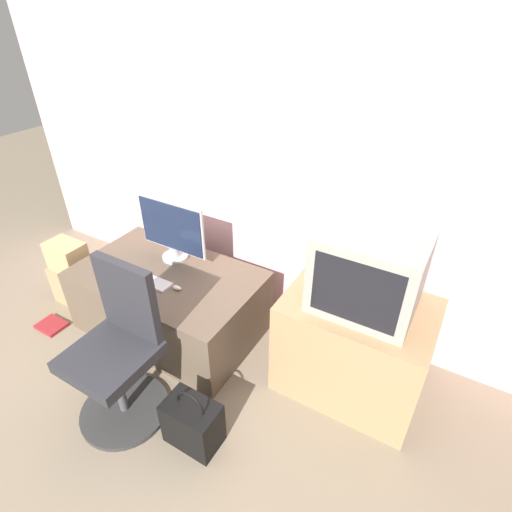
{
  "coord_description": "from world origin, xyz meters",
  "views": [
    {
      "loc": [
        1.31,
        -0.87,
        2.08
      ],
      "look_at": [
        0.28,
        0.88,
        0.73
      ],
      "focal_mm": 28.0,
      "sensor_mm": 36.0,
      "label": 1
    }
  ],
  "objects_px": {
    "main_monitor": "(172,230)",
    "book": "(52,325)",
    "mouse": "(177,288)",
    "office_chair": "(120,356)",
    "handbag": "(193,423)",
    "keyboard": "(147,280)",
    "crt_tv": "(368,271)",
    "cardboard_box_lower": "(76,284)"
  },
  "relations": [
    {
      "from": "book",
      "to": "cardboard_box_lower",
      "type": "bearing_deg",
      "value": 103.06
    },
    {
      "from": "handbag",
      "to": "book",
      "type": "relative_size",
      "value": 1.92
    },
    {
      "from": "mouse",
      "to": "keyboard",
      "type": "bearing_deg",
      "value": -174.07
    },
    {
      "from": "cardboard_box_lower",
      "to": "office_chair",
      "type": "bearing_deg",
      "value": -25.05
    },
    {
      "from": "main_monitor",
      "to": "mouse",
      "type": "relative_size",
      "value": 8.24
    },
    {
      "from": "main_monitor",
      "to": "office_chair",
      "type": "bearing_deg",
      "value": -70.29
    },
    {
      "from": "main_monitor",
      "to": "handbag",
      "type": "height_order",
      "value": "main_monitor"
    },
    {
      "from": "mouse",
      "to": "handbag",
      "type": "height_order",
      "value": "mouse"
    },
    {
      "from": "crt_tv",
      "to": "cardboard_box_lower",
      "type": "distance_m",
      "value": 2.28
    },
    {
      "from": "main_monitor",
      "to": "mouse",
      "type": "height_order",
      "value": "main_monitor"
    },
    {
      "from": "handbag",
      "to": "book",
      "type": "xyz_separation_m",
      "value": [
        -1.47,
        0.17,
        -0.14
      ]
    },
    {
      "from": "keyboard",
      "to": "book",
      "type": "xyz_separation_m",
      "value": [
        -0.72,
        -0.34,
        -0.48
      ]
    },
    {
      "from": "mouse",
      "to": "handbag",
      "type": "bearing_deg",
      "value": -46.53
    },
    {
      "from": "main_monitor",
      "to": "book",
      "type": "relative_size",
      "value": 2.68
    },
    {
      "from": "handbag",
      "to": "book",
      "type": "bearing_deg",
      "value": 173.27
    },
    {
      "from": "mouse",
      "to": "office_chair",
      "type": "height_order",
      "value": "office_chair"
    },
    {
      "from": "main_monitor",
      "to": "cardboard_box_lower",
      "type": "distance_m",
      "value": 1.01
    },
    {
      "from": "keyboard",
      "to": "mouse",
      "type": "relative_size",
      "value": 5.46
    },
    {
      "from": "mouse",
      "to": "crt_tv",
      "type": "relative_size",
      "value": 0.12
    },
    {
      "from": "main_monitor",
      "to": "office_chair",
      "type": "distance_m",
      "value": 0.94
    },
    {
      "from": "keyboard",
      "to": "office_chair",
      "type": "xyz_separation_m",
      "value": [
        0.28,
        -0.53,
        -0.07
      ]
    },
    {
      "from": "mouse",
      "to": "book",
      "type": "relative_size",
      "value": 0.32
    },
    {
      "from": "keyboard",
      "to": "book",
      "type": "relative_size",
      "value": 1.77
    },
    {
      "from": "keyboard",
      "to": "office_chair",
      "type": "bearing_deg",
      "value": -61.88
    },
    {
      "from": "keyboard",
      "to": "cardboard_box_lower",
      "type": "bearing_deg",
      "value": -178.25
    },
    {
      "from": "office_chair",
      "to": "cardboard_box_lower",
      "type": "distance_m",
      "value": 1.22
    },
    {
      "from": "crt_tv",
      "to": "office_chair",
      "type": "xyz_separation_m",
      "value": [
        -1.06,
        -0.81,
        -0.46
      ]
    },
    {
      "from": "office_chair",
      "to": "keyboard",
      "type": "bearing_deg",
      "value": 118.12
    },
    {
      "from": "keyboard",
      "to": "main_monitor",
      "type": "bearing_deg",
      "value": 93.27
    },
    {
      "from": "main_monitor",
      "to": "cardboard_box_lower",
      "type": "bearing_deg",
      "value": -156.81
    },
    {
      "from": "keyboard",
      "to": "handbag",
      "type": "bearing_deg",
      "value": -34.73
    },
    {
      "from": "mouse",
      "to": "cardboard_box_lower",
      "type": "relative_size",
      "value": 0.2
    },
    {
      "from": "handbag",
      "to": "office_chair",
      "type": "bearing_deg",
      "value": -178.58
    },
    {
      "from": "keyboard",
      "to": "office_chair",
      "type": "height_order",
      "value": "office_chair"
    },
    {
      "from": "crt_tv",
      "to": "handbag",
      "type": "height_order",
      "value": "crt_tv"
    },
    {
      "from": "keyboard",
      "to": "crt_tv",
      "type": "xyz_separation_m",
      "value": [
        1.35,
        0.28,
        0.39
      ]
    },
    {
      "from": "crt_tv",
      "to": "book",
      "type": "distance_m",
      "value": 2.33
    },
    {
      "from": "main_monitor",
      "to": "handbag",
      "type": "relative_size",
      "value": 1.39
    },
    {
      "from": "main_monitor",
      "to": "handbag",
      "type": "xyz_separation_m",
      "value": [
        0.77,
        -0.83,
        -0.56
      ]
    },
    {
      "from": "cardboard_box_lower",
      "to": "book",
      "type": "xyz_separation_m",
      "value": [
        0.07,
        -0.32,
        -0.14
      ]
    },
    {
      "from": "crt_tv",
      "to": "handbag",
      "type": "xyz_separation_m",
      "value": [
        -0.6,
        -0.79,
        -0.73
      ]
    },
    {
      "from": "keyboard",
      "to": "book",
      "type": "bearing_deg",
      "value": -154.53
    }
  ]
}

